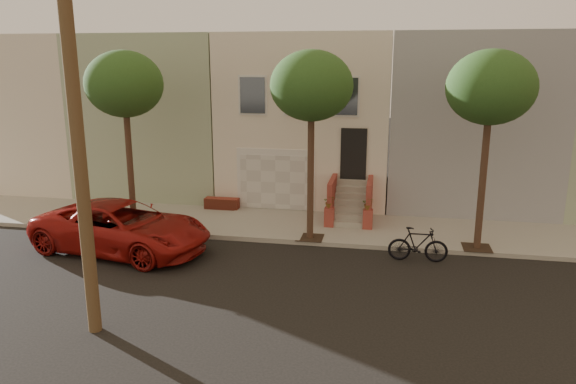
# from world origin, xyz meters

# --- Properties ---
(ground) EXTENTS (90.00, 90.00, 0.00)m
(ground) POSITION_xyz_m (0.00, 0.00, 0.00)
(ground) COLOR black
(ground) RESTS_ON ground
(sidewalk) EXTENTS (40.00, 3.70, 0.15)m
(sidewalk) POSITION_xyz_m (0.00, 5.35, 0.07)
(sidewalk) COLOR gray
(sidewalk) RESTS_ON ground
(house_row) EXTENTS (33.10, 11.70, 7.00)m
(house_row) POSITION_xyz_m (0.00, 11.19, 3.64)
(house_row) COLOR beige
(house_row) RESTS_ON sidewalk
(tree_left) EXTENTS (2.70, 2.57, 6.30)m
(tree_left) POSITION_xyz_m (-5.50, 3.90, 5.26)
(tree_left) COLOR #2D2116
(tree_left) RESTS_ON sidewalk
(tree_mid) EXTENTS (2.70, 2.57, 6.30)m
(tree_mid) POSITION_xyz_m (1.00, 3.90, 5.26)
(tree_mid) COLOR #2D2116
(tree_mid) RESTS_ON sidewalk
(tree_right) EXTENTS (2.70, 2.57, 6.30)m
(tree_right) POSITION_xyz_m (6.50, 3.90, 5.26)
(tree_right) COLOR #2D2116
(tree_right) RESTS_ON sidewalk
(pickup_truck) EXTENTS (6.27, 3.71, 1.63)m
(pickup_truck) POSITION_xyz_m (-4.89, 1.86, 0.82)
(pickup_truck) COLOR maroon
(pickup_truck) RESTS_ON ground
(motorcycle) EXTENTS (1.83, 0.54, 1.10)m
(motorcycle) POSITION_xyz_m (4.56, 2.71, 0.55)
(motorcycle) COLOR black
(motorcycle) RESTS_ON ground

